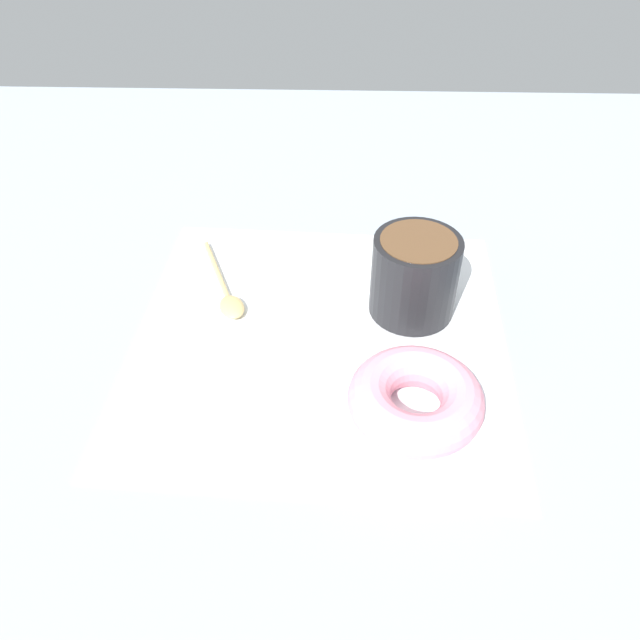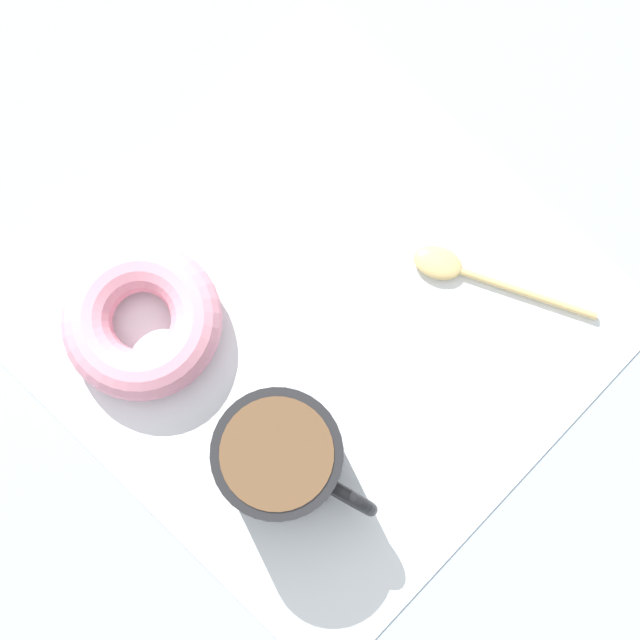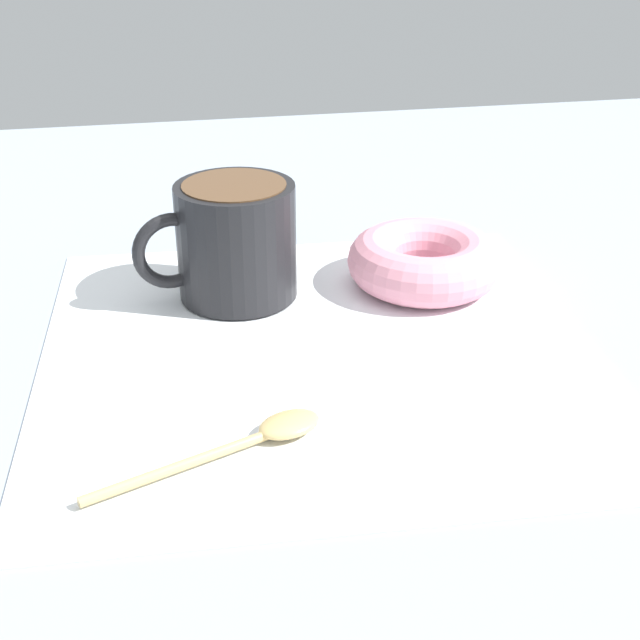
# 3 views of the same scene
# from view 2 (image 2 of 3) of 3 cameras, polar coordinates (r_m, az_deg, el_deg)

# --- Properties ---
(ground_plane) EXTENTS (1.20, 1.20, 0.02)m
(ground_plane) POSITION_cam_2_polar(r_m,az_deg,el_deg) (0.77, 1.04, -0.22)
(ground_plane) COLOR #99A8B7
(napkin) EXTENTS (0.37, 0.37, 0.00)m
(napkin) POSITION_cam_2_polar(r_m,az_deg,el_deg) (0.76, 0.00, -0.28)
(napkin) COLOR white
(napkin) RESTS_ON ground_plane
(coffee_cup) EXTENTS (0.11, 0.08, 0.08)m
(coffee_cup) POSITION_cam_2_polar(r_m,az_deg,el_deg) (0.71, -2.06, -7.38)
(coffee_cup) COLOR black
(coffee_cup) RESTS_ON napkin
(donut) EXTENTS (0.11, 0.11, 0.04)m
(donut) POSITION_cam_2_polar(r_m,az_deg,el_deg) (0.75, -9.49, -0.03)
(donut) COLOR pink
(donut) RESTS_ON napkin
(spoon) EXTENTS (0.13, 0.06, 0.01)m
(spoon) POSITION_cam_2_polar(r_m,az_deg,el_deg) (0.77, 7.69, 2.58)
(spoon) COLOR #D8B772
(spoon) RESTS_ON napkin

